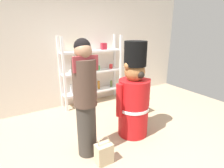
{
  "coord_description": "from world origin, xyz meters",
  "views": [
    {
      "loc": [
        -1.41,
        -1.88,
        1.79
      ],
      "look_at": [
        -0.09,
        0.3,
        1.0
      ],
      "focal_mm": 28.86,
      "sensor_mm": 36.0,
      "label": 1
    }
  ],
  "objects_px": {
    "teddy_bear_guard": "(134,97)",
    "merchandise_shelf": "(92,71)",
    "shopping_bag": "(104,153)",
    "display_crate": "(137,105)",
    "person_shopper": "(85,97)"
  },
  "relations": [
    {
      "from": "display_crate",
      "to": "merchandise_shelf",
      "type": "bearing_deg",
      "value": 119.18
    },
    {
      "from": "teddy_bear_guard",
      "to": "display_crate",
      "type": "relative_size",
      "value": 3.93
    },
    {
      "from": "teddy_bear_guard",
      "to": "person_shopper",
      "type": "height_order",
      "value": "person_shopper"
    },
    {
      "from": "merchandise_shelf",
      "to": "teddy_bear_guard",
      "type": "xyz_separation_m",
      "value": [
        -0.01,
        -1.65,
        -0.12
      ]
    },
    {
      "from": "shopping_bag",
      "to": "merchandise_shelf",
      "type": "bearing_deg",
      "value": 68.41
    },
    {
      "from": "merchandise_shelf",
      "to": "teddy_bear_guard",
      "type": "relative_size",
      "value": 1.02
    },
    {
      "from": "shopping_bag",
      "to": "display_crate",
      "type": "bearing_deg",
      "value": 35.83
    },
    {
      "from": "person_shopper",
      "to": "shopping_bag",
      "type": "height_order",
      "value": "person_shopper"
    },
    {
      "from": "teddy_bear_guard",
      "to": "merchandise_shelf",
      "type": "bearing_deg",
      "value": 89.52
    },
    {
      "from": "shopping_bag",
      "to": "teddy_bear_guard",
      "type": "bearing_deg",
      "value": 25.89
    },
    {
      "from": "merchandise_shelf",
      "to": "display_crate",
      "type": "bearing_deg",
      "value": -60.82
    },
    {
      "from": "merchandise_shelf",
      "to": "shopping_bag",
      "type": "bearing_deg",
      "value": -111.59
    },
    {
      "from": "shopping_bag",
      "to": "display_crate",
      "type": "relative_size",
      "value": 1.02
    },
    {
      "from": "teddy_bear_guard",
      "to": "person_shopper",
      "type": "relative_size",
      "value": 0.96
    },
    {
      "from": "merchandise_shelf",
      "to": "teddy_bear_guard",
      "type": "bearing_deg",
      "value": -90.48
    }
  ]
}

